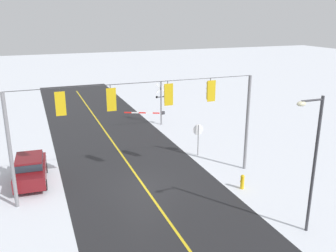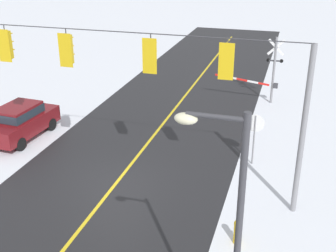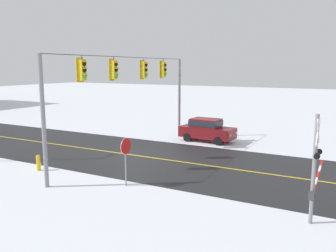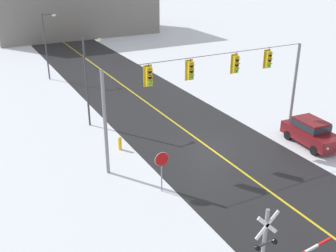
# 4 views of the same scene
# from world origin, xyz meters

# --- Properties ---
(ground_plane) EXTENTS (160.00, 160.00, 0.00)m
(ground_plane) POSITION_xyz_m (0.00, 0.00, 0.00)
(ground_plane) COLOR silver
(road_asphalt) EXTENTS (9.00, 80.00, 0.01)m
(road_asphalt) POSITION_xyz_m (0.00, 6.00, 0.00)
(road_asphalt) COLOR black
(road_asphalt) RESTS_ON ground
(lane_centre_line) EXTENTS (0.14, 72.00, 0.01)m
(lane_centre_line) POSITION_xyz_m (0.00, 6.00, 0.01)
(lane_centre_line) COLOR gold
(lane_centre_line) RESTS_ON ground
(signal_span) EXTENTS (14.20, 0.47, 6.22)m
(signal_span) POSITION_xyz_m (0.03, -0.01, 4.47)
(signal_span) COLOR gray
(signal_span) RESTS_ON ground
(stop_sign) EXTENTS (0.80, 0.09, 2.35)m
(stop_sign) POSITION_xyz_m (-5.13, -3.25, 1.71)
(stop_sign) COLOR gray
(stop_sign) RESTS_ON ground
(parked_car_maroon) EXTENTS (2.02, 4.28, 1.74)m
(parked_car_maroon) POSITION_xyz_m (6.22, -2.73, 0.95)
(parked_car_maroon) COLOR maroon
(parked_car_maroon) RESTS_ON ground
(streetlamp_near) EXTENTS (1.39, 0.28, 6.50)m
(streetlamp_near) POSITION_xyz_m (-5.59, 7.29, 3.92)
(streetlamp_near) COLOR #38383D
(streetlamp_near) RESTS_ON ground
(streetlamp_far) EXTENTS (1.39, 0.28, 6.50)m
(streetlamp_far) POSITION_xyz_m (-5.59, 20.58, 3.92)
(streetlamp_far) COLOR #38383D
(streetlamp_far) RESTS_ON ground
(fire_hydrant) EXTENTS (0.24, 0.31, 0.88)m
(fire_hydrant) POSITION_xyz_m (-5.28, 2.47, 0.47)
(fire_hydrant) COLOR gold
(fire_hydrant) RESTS_ON ground
(building_distant) EXTENTS (23.76, 11.59, 9.91)m
(building_distant) POSITION_xyz_m (3.52, 43.70, 4.96)
(building_distant) COLOR slate
(building_distant) RESTS_ON ground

